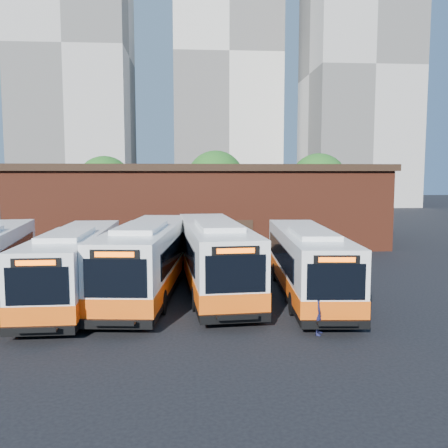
{
  "coord_description": "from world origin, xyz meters",
  "views": [
    {
      "loc": [
        -0.89,
        -19.63,
        5.62
      ],
      "look_at": [
        1.04,
        7.4,
        2.81
      ],
      "focal_mm": 38.0,
      "sensor_mm": 36.0,
      "label": 1
    }
  ],
  "objects": [
    {
      "name": "bus_mideast",
      "position": [
        0.25,
        3.09,
        1.58
      ],
      "size": [
        3.58,
        12.88,
        3.47
      ],
      "rotation": [
        0.0,
        0.0,
        0.08
      ],
      "color": "white",
      "rests_on": "ground"
    },
    {
      "name": "tree_west",
      "position": [
        -10.0,
        32.0,
        4.64
      ],
      "size": [
        6.0,
        6.0,
        7.65
      ],
      "color": "#382314",
      "rests_on": "ground"
    },
    {
      "name": "bus_midwest",
      "position": [
        -2.91,
        2.67,
        1.56
      ],
      "size": [
        3.77,
        12.8,
        3.44
      ],
      "rotation": [
        0.0,
        0.0,
        -0.1
      ],
      "color": "white",
      "rests_on": "ground"
    },
    {
      "name": "bus_east",
      "position": [
        4.52,
        1.8,
        1.46
      ],
      "size": [
        3.22,
        11.93,
        3.22
      ],
      "rotation": [
        0.0,
        0.0,
        -0.07
      ],
      "color": "white",
      "rests_on": "ground"
    },
    {
      "name": "tree_east",
      "position": [
        13.0,
        31.0,
        4.83
      ],
      "size": [
        6.24,
        6.24,
        7.96
      ],
      "color": "#382314",
      "rests_on": "ground"
    },
    {
      "name": "depot_building",
      "position": [
        0.0,
        20.0,
        3.26
      ],
      "size": [
        28.6,
        12.6,
        6.4
      ],
      "color": "#612717",
      "rests_on": "ground"
    },
    {
      "name": "ground",
      "position": [
        0.0,
        0.0,
        0.0
      ],
      "size": [
        220.0,
        220.0,
        0.0
      ],
      "primitive_type": "plane",
      "color": "black"
    },
    {
      "name": "tower_center",
      "position": [
        7.0,
        86.0,
        30.34
      ],
      "size": [
        22.0,
        20.0,
        61.2
      ],
      "color": "silver",
      "rests_on": "ground"
    },
    {
      "name": "transit_worker",
      "position": [
        3.62,
        -3.62,
        0.85
      ],
      "size": [
        0.61,
        0.73,
        1.69
      ],
      "primitive_type": "imported",
      "rotation": [
        0.0,
        0.0,
        1.17
      ],
      "color": "#121434",
      "rests_on": "ground"
    },
    {
      "name": "tower_right",
      "position": [
        30.0,
        68.0,
        24.34
      ],
      "size": [
        18.0,
        18.0,
        49.2
      ],
      "color": "#B6B1A7",
      "rests_on": "ground"
    },
    {
      "name": "tree_mid",
      "position": [
        2.0,
        34.0,
        5.08
      ],
      "size": [
        6.56,
        6.56,
        8.36
      ],
      "color": "#382314",
      "rests_on": "ground"
    },
    {
      "name": "tower_left",
      "position": [
        -22.0,
        72.0,
        27.84
      ],
      "size": [
        20.0,
        18.0,
        56.2
      ],
      "color": "#B6B1A7",
      "rests_on": "ground"
    },
    {
      "name": "bus_west",
      "position": [
        -6.09,
        1.88,
        1.47
      ],
      "size": [
        2.68,
        11.95,
        3.24
      ],
      "rotation": [
        0.0,
        0.0,
        0.02
      ],
      "color": "white",
      "rests_on": "ground"
    }
  ]
}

